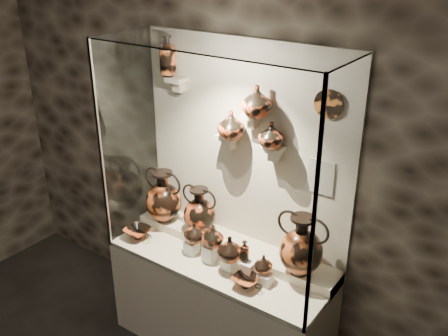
# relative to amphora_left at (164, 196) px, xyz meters

# --- Properties ---
(wall_back) EXTENTS (5.00, 0.02, 3.20)m
(wall_back) POSITION_rel_amphora_left_xyz_m (0.63, 0.20, 0.48)
(wall_back) COLOR black
(wall_back) RESTS_ON ground
(plinth) EXTENTS (1.70, 0.60, 0.80)m
(plinth) POSITION_rel_amphora_left_xyz_m (0.63, -0.12, -0.72)
(plinth) COLOR beige
(plinth) RESTS_ON floor
(front_tier) EXTENTS (1.68, 0.58, 0.03)m
(front_tier) POSITION_rel_amphora_left_xyz_m (0.63, -0.12, -0.30)
(front_tier) COLOR beige
(front_tier) RESTS_ON plinth
(rear_tier) EXTENTS (1.70, 0.25, 0.10)m
(rear_tier) POSITION_rel_amphora_left_xyz_m (0.63, 0.06, -0.27)
(rear_tier) COLOR beige
(rear_tier) RESTS_ON plinth
(back_panel) EXTENTS (1.70, 0.03, 1.60)m
(back_panel) POSITION_rel_amphora_left_xyz_m (0.63, 0.20, 0.48)
(back_panel) COLOR beige
(back_panel) RESTS_ON plinth
(glass_front) EXTENTS (1.70, 0.01, 1.60)m
(glass_front) POSITION_rel_amphora_left_xyz_m (0.63, -0.41, 0.48)
(glass_front) COLOR white
(glass_front) RESTS_ON plinth
(glass_left) EXTENTS (0.01, 0.60, 1.60)m
(glass_left) POSITION_rel_amphora_left_xyz_m (-0.21, -0.12, 0.48)
(glass_left) COLOR white
(glass_left) RESTS_ON plinth
(glass_right) EXTENTS (0.01, 0.60, 1.60)m
(glass_right) POSITION_rel_amphora_left_xyz_m (1.48, -0.12, 0.48)
(glass_right) COLOR white
(glass_right) RESTS_ON plinth
(glass_top) EXTENTS (1.70, 0.60, 0.01)m
(glass_top) POSITION_rel_amphora_left_xyz_m (0.63, -0.12, 1.28)
(glass_top) COLOR white
(glass_top) RESTS_ON back_panel
(frame_post_left) EXTENTS (0.02, 0.02, 1.60)m
(frame_post_left) POSITION_rel_amphora_left_xyz_m (-0.21, -0.41, 0.48)
(frame_post_left) COLOR gray
(frame_post_left) RESTS_ON plinth
(frame_post_right) EXTENTS (0.02, 0.02, 1.60)m
(frame_post_right) POSITION_rel_amphora_left_xyz_m (1.47, -0.41, 0.48)
(frame_post_right) COLOR gray
(frame_post_right) RESTS_ON plinth
(pedestal_a) EXTENTS (0.09, 0.09, 0.10)m
(pedestal_a) POSITION_rel_amphora_left_xyz_m (0.41, -0.17, -0.24)
(pedestal_a) COLOR silver
(pedestal_a) RESTS_ON front_tier
(pedestal_b) EXTENTS (0.09, 0.09, 0.13)m
(pedestal_b) POSITION_rel_amphora_left_xyz_m (0.58, -0.17, -0.22)
(pedestal_b) COLOR silver
(pedestal_b) RESTS_ON front_tier
(pedestal_c) EXTENTS (0.09, 0.09, 0.09)m
(pedestal_c) POSITION_rel_amphora_left_xyz_m (0.75, -0.17, -0.24)
(pedestal_c) COLOR silver
(pedestal_c) RESTS_ON front_tier
(pedestal_d) EXTENTS (0.09, 0.09, 0.12)m
(pedestal_d) POSITION_rel_amphora_left_xyz_m (0.91, -0.17, -0.23)
(pedestal_d) COLOR silver
(pedestal_d) RESTS_ON front_tier
(pedestal_e) EXTENTS (0.09, 0.09, 0.08)m
(pedestal_e) POSITION_rel_amphora_left_xyz_m (1.05, -0.17, -0.25)
(pedestal_e) COLOR silver
(pedestal_e) RESTS_ON front_tier
(bracket_ul) EXTENTS (0.14, 0.12, 0.04)m
(bracket_ul) POSITION_rel_amphora_left_xyz_m (0.08, 0.12, 0.93)
(bracket_ul) COLOR beige
(bracket_ul) RESTS_ON back_panel
(bracket_ca) EXTENTS (0.14, 0.12, 0.04)m
(bracket_ca) POSITION_rel_amphora_left_xyz_m (0.53, 0.12, 0.58)
(bracket_ca) COLOR beige
(bracket_ca) RESTS_ON back_panel
(bracket_cb) EXTENTS (0.10, 0.12, 0.04)m
(bracket_cb) POSITION_rel_amphora_left_xyz_m (0.73, 0.12, 0.78)
(bracket_cb) COLOR beige
(bracket_cb) RESTS_ON back_panel
(bracket_cc) EXTENTS (0.14, 0.12, 0.04)m
(bracket_cc) POSITION_rel_amphora_left_xyz_m (0.91, 0.12, 0.58)
(bracket_cc) COLOR beige
(bracket_cc) RESTS_ON back_panel
(amphora_left) EXTENTS (0.46, 0.46, 0.43)m
(amphora_left) POSITION_rel_amphora_left_xyz_m (0.00, 0.00, 0.00)
(amphora_left) COLOR #B44F22
(amphora_left) RESTS_ON rear_tier
(amphora_mid) EXTENTS (0.35, 0.35, 0.38)m
(amphora_mid) POSITION_rel_amphora_left_xyz_m (0.34, 0.02, -0.03)
(amphora_mid) COLOR #B84220
(amphora_mid) RESTS_ON rear_tier
(amphora_right) EXTENTS (0.46, 0.46, 0.44)m
(amphora_right) POSITION_rel_amphora_left_xyz_m (1.22, -0.00, 0.00)
(amphora_right) COLOR #B44F22
(amphora_right) RESTS_ON rear_tier
(jug_a) EXTENTS (0.20, 0.20, 0.16)m
(jug_a) POSITION_rel_amphora_left_xyz_m (0.43, -0.15, -0.11)
(jug_a) COLOR #B44F22
(jug_a) RESTS_ON pedestal_a
(jug_b) EXTENTS (0.17, 0.17, 0.16)m
(jug_b) POSITION_rel_amphora_left_xyz_m (0.60, -0.15, -0.07)
(jug_b) COLOR #B84220
(jug_b) RESTS_ON pedestal_b
(jug_c) EXTENTS (0.18, 0.18, 0.19)m
(jug_c) POSITION_rel_amphora_left_xyz_m (0.77, -0.18, -0.10)
(jug_c) COLOR #B44F22
(jug_c) RESTS_ON pedestal_c
(jug_e) EXTENTS (0.14, 0.14, 0.13)m
(jug_e) POSITION_rel_amphora_left_xyz_m (1.03, -0.15, -0.14)
(jug_e) COLOR #B44F22
(jug_e) RESTS_ON pedestal_e
(lekythos_small) EXTENTS (0.10, 0.10, 0.18)m
(lekythos_small) POSITION_rel_amphora_left_xyz_m (0.88, -0.16, -0.08)
(lekythos_small) COLOR #B84220
(lekythos_small) RESTS_ON pedestal_d
(kylix_left) EXTENTS (0.27, 0.23, 0.10)m
(kylix_left) POSITION_rel_amphora_left_xyz_m (-0.07, -0.24, -0.23)
(kylix_left) COLOR #B84220
(kylix_left) RESTS_ON front_tier
(kylix_right) EXTENTS (0.24, 0.21, 0.09)m
(kylix_right) POSITION_rel_amphora_left_xyz_m (0.96, -0.27, -0.24)
(kylix_right) COLOR #B44F22
(kylix_right) RESTS_ON front_tier
(lekythos_tall) EXTENTS (0.13, 0.13, 0.33)m
(lekythos_tall) POSITION_rel_amphora_left_xyz_m (0.02, 0.11, 1.11)
(lekythos_tall) COLOR #B44F22
(lekythos_tall) RESTS_ON bracket_ul
(ovoid_vase_a) EXTENTS (0.24, 0.24, 0.20)m
(ovoid_vase_a) POSITION_rel_amphora_left_xyz_m (0.59, 0.08, 0.70)
(ovoid_vase_a) COLOR #B84220
(ovoid_vase_a) RESTS_ON bracket_ca
(ovoid_vase_b) EXTENTS (0.21, 0.21, 0.21)m
(ovoid_vase_b) POSITION_rel_amphora_left_xyz_m (0.80, 0.07, 0.91)
(ovoid_vase_b) COLOR #B84220
(ovoid_vase_b) RESTS_ON bracket_cb
(ovoid_vase_c) EXTENTS (0.21, 0.21, 0.18)m
(ovoid_vase_c) POSITION_rel_amphora_left_xyz_m (0.91, 0.09, 0.69)
(ovoid_vase_c) COLOR #B84220
(ovoid_vase_c) RESTS_ON bracket_cc
(wall_plate) EXTENTS (0.18, 0.02, 0.18)m
(wall_plate) POSITION_rel_amphora_left_xyz_m (1.25, 0.17, 0.94)
(wall_plate) COLOR #B85F24
(wall_plate) RESTS_ON back_panel
(info_placard) EXTENTS (0.18, 0.01, 0.24)m
(info_placard) POSITION_rel_amphora_left_xyz_m (1.24, 0.18, 0.44)
(info_placard) COLOR beige
(info_placard) RESTS_ON back_panel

